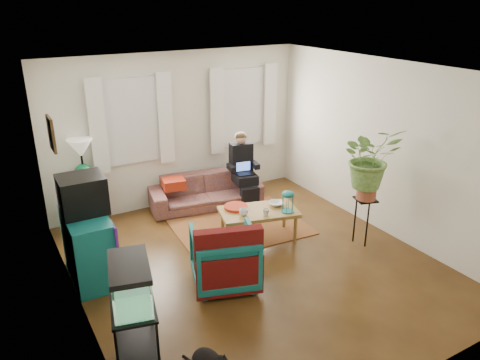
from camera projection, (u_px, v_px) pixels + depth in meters
floor at (255, 264)px, 6.38m from camera, size 4.50×5.00×0.01m
ceiling at (257, 71)px, 5.43m from camera, size 4.50×5.00×0.01m
wall_back at (178, 130)px, 7.92m from camera, size 4.50×0.01×2.60m
wall_front at (414, 268)px, 3.89m from camera, size 4.50×0.01×2.60m
wall_left at (72, 214)px, 4.86m from camera, size 0.01×5.00×2.60m
wall_right at (384, 148)px, 6.96m from camera, size 0.01×5.00×2.60m
window_left at (131, 122)px, 7.44m from camera, size 1.08×0.04×1.38m
window_right at (242, 107)px, 8.39m from camera, size 1.08×0.04×1.38m
curtains_left at (133, 123)px, 7.37m from camera, size 1.36×0.06×1.50m
curtains_right at (244, 108)px, 8.33m from camera, size 1.36×0.06×1.50m
picture_frame at (52, 134)px, 5.32m from camera, size 0.04×0.32×0.40m
area_rug at (238, 225)px, 7.45m from camera, size 2.12×1.75×0.01m
sofa at (205, 186)px, 8.02m from camera, size 2.00×1.07×0.74m
seated_person at (243, 171)px, 8.17m from camera, size 0.57×0.66×1.13m
side_table at (88, 203)px, 7.38m from camera, size 0.58×0.58×0.74m
table_lamp at (82, 161)px, 7.12m from camera, size 0.44×0.44×0.68m
dresser at (89, 247)px, 5.93m from camera, size 0.51×1.00×0.89m
crt_tv at (82, 194)px, 5.77m from camera, size 0.55×0.50×0.48m
aquarium_stand at (136, 337)px, 4.44m from camera, size 0.55×0.78×0.79m
aquarium at (130, 283)px, 4.22m from camera, size 0.50×0.71×0.42m
armchair at (224, 255)px, 5.83m from camera, size 0.98×0.94×0.81m
serape_throw at (229, 256)px, 5.48m from camera, size 0.83×0.43×0.67m
coffee_table at (258, 224)px, 6.97m from camera, size 1.26×0.89×0.47m
cup_a at (244, 212)px, 6.71m from camera, size 0.16×0.16×0.10m
cup_b at (266, 212)px, 6.72m from camera, size 0.13×0.13×0.10m
bowl at (276, 203)px, 7.04m from camera, size 0.27×0.27×0.06m
snack_tray at (236, 207)px, 6.95m from camera, size 0.43×0.43×0.04m
birdcage at (288, 201)px, 6.78m from camera, size 0.23×0.23×0.33m
plant_stand at (363, 221)px, 6.82m from camera, size 0.37×0.37×0.71m
potted_plant at (369, 167)px, 6.51m from camera, size 0.97×0.90×0.90m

